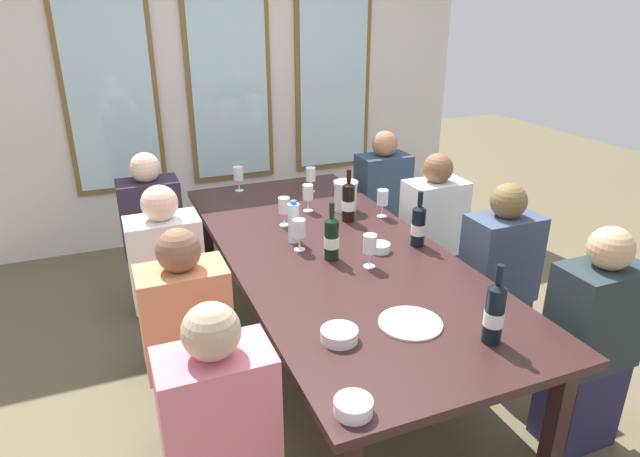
% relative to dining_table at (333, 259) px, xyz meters
% --- Properties ---
extents(ground_plane, '(12.00, 12.00, 0.00)m').
position_rel_dining_table_xyz_m(ground_plane, '(0.00, 0.00, -0.68)').
color(ground_plane, brown).
extents(back_wall_with_windows, '(4.32, 0.10, 2.90)m').
position_rel_dining_table_xyz_m(back_wall_with_windows, '(0.00, 2.25, 0.77)').
color(back_wall_with_windows, silver).
rests_on(back_wall_with_windows, ground).
extents(dining_table, '(1.12, 2.60, 0.74)m').
position_rel_dining_table_xyz_m(dining_table, '(0.00, 0.00, 0.00)').
color(dining_table, '#311B1B').
rests_on(dining_table, ground).
extents(white_plate_0, '(0.27, 0.27, 0.01)m').
position_rel_dining_table_xyz_m(white_plate_0, '(-0.00, -0.80, 0.06)').
color(white_plate_0, white).
rests_on(white_plate_0, dining_table).
extents(metal_pitcher, '(0.16, 0.16, 0.19)m').
position_rel_dining_table_xyz_m(metal_pitcher, '(0.31, 0.53, 0.16)').
color(metal_pitcher, silver).
rests_on(metal_pitcher, dining_table).
extents(wine_bottle_0, '(0.08, 0.08, 0.31)m').
position_rel_dining_table_xyz_m(wine_bottle_0, '(0.45, -0.12, 0.18)').
color(wine_bottle_0, black).
rests_on(wine_bottle_0, dining_table).
extents(wine_bottle_1, '(0.08, 0.08, 0.32)m').
position_rel_dining_table_xyz_m(wine_bottle_1, '(0.25, 0.36, 0.18)').
color(wine_bottle_1, black).
rests_on(wine_bottle_1, dining_table).
extents(wine_bottle_2, '(0.08, 0.08, 0.31)m').
position_rel_dining_table_xyz_m(wine_bottle_2, '(-0.05, -0.10, 0.18)').
color(wine_bottle_2, black).
rests_on(wine_bottle_2, dining_table).
extents(wine_bottle_3, '(0.08, 0.08, 0.33)m').
position_rel_dining_table_xyz_m(wine_bottle_3, '(0.23, -1.03, 0.19)').
color(wine_bottle_3, black).
rests_on(wine_bottle_3, dining_table).
extents(tasting_bowl_0, '(0.13, 0.13, 0.05)m').
position_rel_dining_table_xyz_m(tasting_bowl_0, '(-0.45, -1.19, 0.08)').
color(tasting_bowl_0, white).
rests_on(tasting_bowl_0, dining_table).
extents(tasting_bowl_1, '(0.15, 0.15, 0.05)m').
position_rel_dining_table_xyz_m(tasting_bowl_1, '(-0.32, -0.80, 0.08)').
color(tasting_bowl_1, white).
rests_on(tasting_bowl_1, dining_table).
extents(tasting_bowl_2, '(0.11, 0.11, 0.04)m').
position_rel_dining_table_xyz_m(tasting_bowl_2, '(0.22, -0.11, 0.08)').
color(tasting_bowl_2, white).
rests_on(tasting_bowl_2, dining_table).
extents(water_bottle, '(0.06, 0.06, 0.24)m').
position_rel_dining_table_xyz_m(water_bottle, '(-0.16, 0.18, 0.17)').
color(water_bottle, white).
rests_on(water_bottle, dining_table).
extents(wine_glass_0, '(0.07, 0.07, 0.17)m').
position_rel_dining_table_xyz_m(wine_glass_0, '(0.08, -0.26, 0.18)').
color(wine_glass_0, white).
rests_on(wine_glass_0, dining_table).
extents(wine_glass_1, '(0.07, 0.07, 0.17)m').
position_rel_dining_table_xyz_m(wine_glass_1, '(0.47, 0.34, 0.18)').
color(wine_glass_1, white).
rests_on(wine_glass_1, dining_table).
extents(wine_glass_2, '(0.07, 0.07, 0.17)m').
position_rel_dining_table_xyz_m(wine_glass_2, '(0.09, 0.60, 0.18)').
color(wine_glass_2, white).
rests_on(wine_glass_2, dining_table).
extents(wine_glass_3, '(0.07, 0.07, 0.17)m').
position_rel_dining_table_xyz_m(wine_glass_3, '(-0.13, 0.43, 0.18)').
color(wine_glass_3, white).
rests_on(wine_glass_3, dining_table).
extents(wine_glass_4, '(0.07, 0.07, 0.17)m').
position_rel_dining_table_xyz_m(wine_glass_4, '(0.24, 0.96, 0.18)').
color(wine_glass_4, white).
rests_on(wine_glass_4, dining_table).
extents(wine_glass_5, '(0.07, 0.07, 0.17)m').
position_rel_dining_table_xyz_m(wine_glass_5, '(-0.17, 0.06, 0.18)').
color(wine_glass_5, white).
rests_on(wine_glass_5, dining_table).
extents(wine_glass_6, '(0.07, 0.07, 0.17)m').
position_rel_dining_table_xyz_m(wine_glass_6, '(-0.22, 1.17, 0.18)').
color(wine_glass_6, white).
rests_on(wine_glass_6, dining_table).
extents(seated_person_0, '(0.38, 0.24, 1.11)m').
position_rel_dining_table_xyz_m(seated_person_0, '(-0.84, 0.31, -0.15)').
color(seated_person_0, '#253440').
rests_on(seated_person_0, ground).
extents(seated_person_1, '(0.38, 0.24, 1.11)m').
position_rel_dining_table_xyz_m(seated_person_1, '(0.84, 0.31, -0.15)').
color(seated_person_1, '#23303A').
rests_on(seated_person_1, ground).
extents(seated_person_2, '(0.38, 0.24, 1.11)m').
position_rel_dining_table_xyz_m(seated_person_2, '(-0.84, -0.32, -0.15)').
color(seated_person_2, '#27253B').
rests_on(seated_person_2, ground).
extents(seated_person_3, '(0.38, 0.24, 1.11)m').
position_rel_dining_table_xyz_m(seated_person_3, '(0.84, -0.34, -0.15)').
color(seated_person_3, '#393943').
rests_on(seated_person_3, ground).
extents(seated_person_4, '(0.38, 0.24, 1.11)m').
position_rel_dining_table_xyz_m(seated_person_4, '(-0.84, -0.97, -0.15)').
color(seated_person_4, '#3A3437').
rests_on(seated_person_4, ground).
extents(seated_person_5, '(0.38, 0.24, 1.11)m').
position_rel_dining_table_xyz_m(seated_person_5, '(0.84, -0.98, -0.15)').
color(seated_person_5, '#262344').
rests_on(seated_person_5, ground).
extents(seated_person_6, '(0.38, 0.24, 1.11)m').
position_rel_dining_table_xyz_m(seated_person_6, '(-0.84, 1.02, -0.15)').
color(seated_person_6, '#332B36').
rests_on(seated_person_6, ground).
extents(seated_person_7, '(0.38, 0.24, 1.11)m').
position_rel_dining_table_xyz_m(seated_person_7, '(0.84, 1.01, -0.15)').
color(seated_person_7, '#322F2F').
rests_on(seated_person_7, ground).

